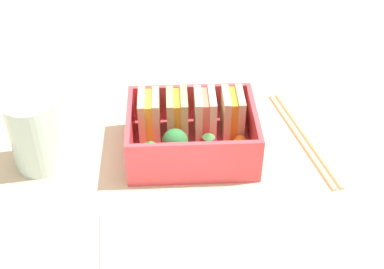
% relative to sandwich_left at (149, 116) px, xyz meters
% --- Properties ---
extents(ground_plane, '(1.20, 1.20, 0.02)m').
position_rel_sandwich_left_xyz_m(ground_plane, '(0.05, -0.02, -0.05)').
color(ground_plane, '#D4B58F').
extents(bento_tray, '(0.16, 0.12, 0.01)m').
position_rel_sandwich_left_xyz_m(bento_tray, '(0.05, -0.02, -0.03)').
color(bento_tray, '#DB4249').
rests_on(bento_tray, ground_plane).
extents(bento_rim, '(0.16, 0.12, 0.05)m').
position_rel_sandwich_left_xyz_m(bento_rim, '(0.05, -0.02, -0.00)').
color(bento_rim, '#DB4249').
rests_on(bento_rim, bento_tray).
extents(sandwich_left, '(0.03, 0.05, 0.06)m').
position_rel_sandwich_left_xyz_m(sandwich_left, '(0.00, 0.00, 0.00)').
color(sandwich_left, '#DCB682').
rests_on(sandwich_left, bento_tray).
extents(sandwich_center_left, '(0.03, 0.05, 0.06)m').
position_rel_sandwich_left_xyz_m(sandwich_center_left, '(0.04, 0.00, 0.00)').
color(sandwich_center_left, tan).
rests_on(sandwich_center_left, bento_tray).
extents(sandwich_center, '(0.03, 0.05, 0.06)m').
position_rel_sandwich_left_xyz_m(sandwich_center, '(0.07, 0.00, 0.00)').
color(sandwich_center, beige).
rests_on(sandwich_center, bento_tray).
extents(sandwich_center_right, '(0.03, 0.05, 0.06)m').
position_rel_sandwich_left_xyz_m(sandwich_center_right, '(0.11, 0.00, 0.00)').
color(sandwich_center_right, '#DBB58A').
rests_on(sandwich_center_right, bento_tray).
extents(strawberry_far_left, '(0.02, 0.02, 0.03)m').
position_rel_sandwich_left_xyz_m(strawberry_far_left, '(0.00, -0.05, -0.02)').
color(strawberry_far_left, red).
rests_on(strawberry_far_left, bento_tray).
extents(broccoli_floret, '(0.03, 0.03, 0.04)m').
position_rel_sandwich_left_xyz_m(broccoli_floret, '(0.03, -0.05, -0.01)').
color(broccoli_floret, '#88BC5B').
rests_on(broccoli_floret, bento_tray).
extents(strawberry_left, '(0.03, 0.03, 0.03)m').
position_rel_sandwich_left_xyz_m(strawberry_left, '(0.07, -0.04, -0.01)').
color(strawberry_left, red).
rests_on(strawberry_left, bento_tray).
extents(carrot_stick_far_left, '(0.04, 0.05, 0.02)m').
position_rel_sandwich_left_xyz_m(carrot_stick_far_left, '(0.10, -0.05, -0.02)').
color(carrot_stick_far_left, orange).
rests_on(carrot_stick_far_left, bento_tray).
extents(chopstick_pair, '(0.06, 0.20, 0.01)m').
position_rel_sandwich_left_xyz_m(chopstick_pair, '(0.20, -0.01, -0.04)').
color(chopstick_pair, tan).
rests_on(chopstick_pair, ground_plane).
extents(drinking_glass, '(0.06, 0.06, 0.09)m').
position_rel_sandwich_left_xyz_m(drinking_glass, '(-0.13, -0.04, 0.01)').
color(drinking_glass, silver).
rests_on(drinking_glass, ground_plane).
extents(folded_napkin, '(0.15, 0.12, 0.00)m').
position_rel_sandwich_left_xyz_m(folded_napkin, '(0.02, -0.18, -0.04)').
color(folded_napkin, white).
rests_on(folded_napkin, ground_plane).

